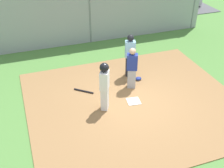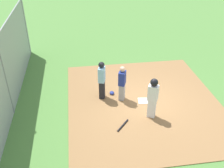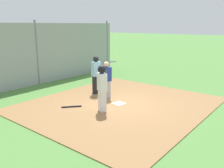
{
  "view_description": "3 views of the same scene",
  "coord_description": "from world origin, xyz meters",
  "px_view_note": "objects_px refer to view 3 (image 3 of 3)",
  "views": [
    {
      "loc": [
        3.42,
        7.45,
        5.91
      ],
      "look_at": [
        0.64,
        -0.45,
        0.61
      ],
      "focal_mm": 46.45,
      "sensor_mm": 36.0,
      "label": 1
    },
    {
      "loc": [
        8.85,
        -2.67,
        6.48
      ],
      "look_at": [
        -0.2,
        -1.33,
        0.88
      ],
      "focal_mm": 41.65,
      "sensor_mm": 36.0,
      "label": 2
    },
    {
      "loc": [
        7.27,
        5.49,
        3.12
      ],
      "look_at": [
        0.06,
        -0.31,
        0.81
      ],
      "focal_mm": 38.35,
      "sensor_mm": 36.0,
      "label": 3
    }
  ],
  "objects_px": {
    "parked_car_red": "(33,61)",
    "catcher_mask": "(107,93)",
    "baseball_bat": "(72,107)",
    "umpire": "(96,74)",
    "home_plate": "(119,104)",
    "parked_car_silver": "(76,55)",
    "runner": "(102,85)",
    "catcher": "(106,80)"
  },
  "relations": [
    {
      "from": "home_plate",
      "to": "parked_car_silver",
      "type": "height_order",
      "value": "parked_car_silver"
    },
    {
      "from": "baseball_bat",
      "to": "catcher_mask",
      "type": "bearing_deg",
      "value": -137.36
    },
    {
      "from": "catcher",
      "to": "runner",
      "type": "bearing_deg",
      "value": -32.16
    },
    {
      "from": "umpire",
      "to": "runner",
      "type": "height_order",
      "value": "umpire"
    },
    {
      "from": "umpire",
      "to": "parked_car_red",
      "type": "height_order",
      "value": "umpire"
    },
    {
      "from": "home_plate",
      "to": "catcher",
      "type": "bearing_deg",
      "value": -107.6
    },
    {
      "from": "catcher_mask",
      "to": "home_plate",
      "type": "bearing_deg",
      "value": 59.72
    },
    {
      "from": "catcher",
      "to": "catcher_mask",
      "type": "bearing_deg",
      "value": 152.09
    },
    {
      "from": "baseball_bat",
      "to": "parked_car_red",
      "type": "height_order",
      "value": "parked_car_red"
    },
    {
      "from": "catcher_mask",
      "to": "umpire",
      "type": "bearing_deg",
      "value": -67.19
    },
    {
      "from": "catcher",
      "to": "runner",
      "type": "relative_size",
      "value": 0.93
    },
    {
      "from": "catcher",
      "to": "home_plate",
      "type": "bearing_deg",
      "value": 5.51
    },
    {
      "from": "parked_car_silver",
      "to": "catcher_mask",
      "type": "bearing_deg",
      "value": 60.83
    },
    {
      "from": "baseball_bat",
      "to": "catcher_mask",
      "type": "height_order",
      "value": "catcher_mask"
    },
    {
      "from": "parked_car_silver",
      "to": "parked_car_red",
      "type": "relative_size",
      "value": 1.03
    },
    {
      "from": "runner",
      "to": "catcher_mask",
      "type": "bearing_deg",
      "value": 64.68
    },
    {
      "from": "catcher",
      "to": "catcher_mask",
      "type": "relative_size",
      "value": 6.61
    },
    {
      "from": "parked_car_red",
      "to": "runner",
      "type": "bearing_deg",
      "value": -109.18
    },
    {
      "from": "parked_car_red",
      "to": "home_plate",
      "type": "bearing_deg",
      "value": -103.47
    },
    {
      "from": "runner",
      "to": "parked_car_red",
      "type": "relative_size",
      "value": 0.4
    },
    {
      "from": "parked_car_silver",
      "to": "catcher",
      "type": "bearing_deg",
      "value": 59.95
    },
    {
      "from": "catcher",
      "to": "parked_car_silver",
      "type": "height_order",
      "value": "catcher"
    },
    {
      "from": "runner",
      "to": "baseball_bat",
      "type": "xyz_separation_m",
      "value": [
        0.42,
        -1.21,
        -0.96
      ]
    },
    {
      "from": "parked_car_silver",
      "to": "home_plate",
      "type": "bearing_deg",
      "value": 61.43
    },
    {
      "from": "home_plate",
      "to": "runner",
      "type": "distance_m",
      "value": 1.44
    },
    {
      "from": "baseball_bat",
      "to": "parked_car_red",
      "type": "relative_size",
      "value": 0.18
    },
    {
      "from": "catcher",
      "to": "parked_car_red",
      "type": "height_order",
      "value": "catcher"
    },
    {
      "from": "umpire",
      "to": "baseball_bat",
      "type": "distance_m",
      "value": 2.27
    },
    {
      "from": "home_plate",
      "to": "catcher_mask",
      "type": "xyz_separation_m",
      "value": [
        -0.74,
        -1.26,
        0.05
      ]
    },
    {
      "from": "catcher",
      "to": "parked_car_silver",
      "type": "bearing_deg",
      "value": 167.26
    },
    {
      "from": "catcher_mask",
      "to": "parked_car_red",
      "type": "distance_m",
      "value": 8.48
    },
    {
      "from": "catcher",
      "to": "umpire",
      "type": "distance_m",
      "value": 0.87
    },
    {
      "from": "home_plate",
      "to": "catcher",
      "type": "xyz_separation_m",
      "value": [
        -0.28,
        -0.89,
        0.81
      ]
    },
    {
      "from": "baseball_bat",
      "to": "catcher_mask",
      "type": "distance_m",
      "value": 2.21
    },
    {
      "from": "parked_car_red",
      "to": "catcher_mask",
      "type": "bearing_deg",
      "value": -100.76
    },
    {
      "from": "baseball_bat",
      "to": "umpire",
      "type": "bearing_deg",
      "value": -124.5
    },
    {
      "from": "umpire",
      "to": "catcher_mask",
      "type": "relative_size",
      "value": 7.18
    },
    {
      "from": "home_plate",
      "to": "parked_car_red",
      "type": "bearing_deg",
      "value": -104.38
    },
    {
      "from": "umpire",
      "to": "runner",
      "type": "bearing_deg",
      "value": -26.18
    },
    {
      "from": "catcher",
      "to": "parked_car_silver",
      "type": "relative_size",
      "value": 0.36
    },
    {
      "from": "umpire",
      "to": "parked_car_silver",
      "type": "height_order",
      "value": "umpire"
    },
    {
      "from": "runner",
      "to": "catcher_mask",
      "type": "relative_size",
      "value": 7.12
    }
  ]
}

